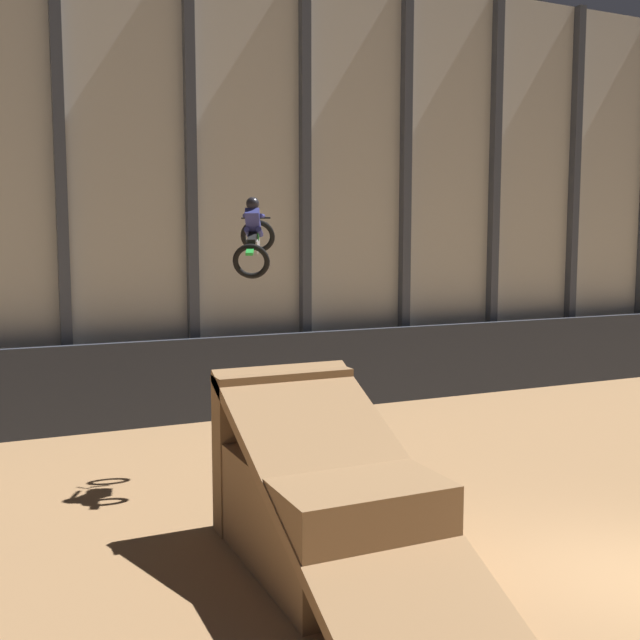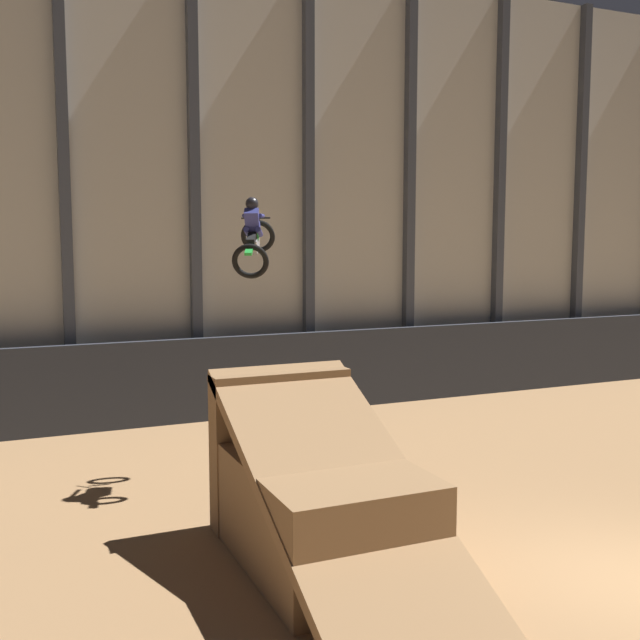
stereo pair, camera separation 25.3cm
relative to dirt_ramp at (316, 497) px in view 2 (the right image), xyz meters
The scene contains 5 objects.
arena_back_wall 12.28m from the dirt_ramp, 68.33° to the left, with size 32.00×0.40×12.75m.
lower_barrier 10.12m from the dirt_ramp, 66.30° to the left, with size 31.36×0.20×2.28m.
dirt_ramp is the anchor object (origin of this frame).
rider_bike_solo 5.83m from the dirt_ramp, 84.12° to the left, with size 1.38×1.86×1.66m.
traffic_cone_near_ramp 3.76m from the dirt_ramp, 73.27° to the left, with size 0.36×0.36×0.58m.
Camera 2 is at (-8.45, -7.52, 4.91)m, focal length 42.00 mm.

